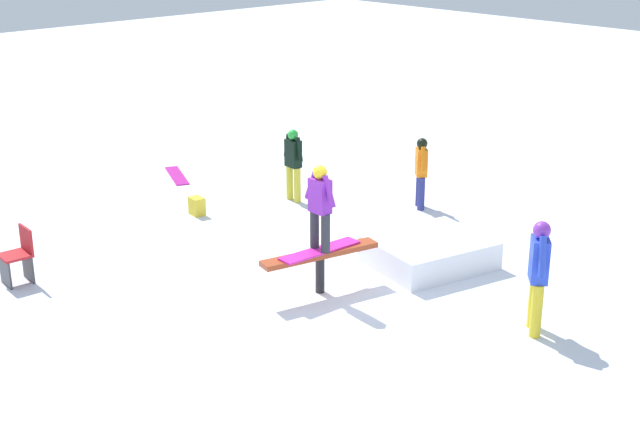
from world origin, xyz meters
TOP-DOWN VIEW (x-y plane):
  - ground_plane at (0.00, 0.00)m, footprint 60.00×60.00m
  - rail_feature at (0.00, 0.00)m, footprint 1.93×0.69m
  - snow_kicker_ramp at (-2.01, 0.45)m, footprint 2.08×1.86m
  - main_rider_on_rail at (0.00, 0.00)m, footprint 1.39×0.67m
  - bystander_blue at (-1.25, 2.97)m, footprint 0.59×0.53m
  - bystander_orange at (-4.09, -1.54)m, footprint 0.47×0.52m
  - bystander_black at (-2.60, -3.53)m, footprint 0.22×0.59m
  - loose_snowboard_magenta at (-1.85, -6.48)m, footprint 0.82×1.38m
  - folding_chair at (3.14, -3.45)m, footprint 0.47×0.47m
  - backpack_on_snow at (-0.71, -4.15)m, footprint 0.26×0.33m

SIDE VIEW (x-z plane):
  - ground_plane at x=0.00m, z-range 0.00..0.00m
  - loose_snowboard_magenta at x=-1.85m, z-range 0.00..0.02m
  - backpack_on_snow at x=-0.71m, z-range 0.00..0.34m
  - snow_kicker_ramp at x=-2.01m, z-range 0.00..0.46m
  - folding_chair at x=3.14m, z-range -0.03..0.85m
  - rail_feature at x=0.00m, z-range 0.22..0.88m
  - bystander_orange at x=-4.09m, z-range 0.08..1.47m
  - bystander_black at x=-2.60m, z-range 0.09..1.53m
  - bystander_blue at x=-1.25m, z-range 0.10..1.71m
  - main_rider_on_rail at x=0.00m, z-range 0.65..1.99m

